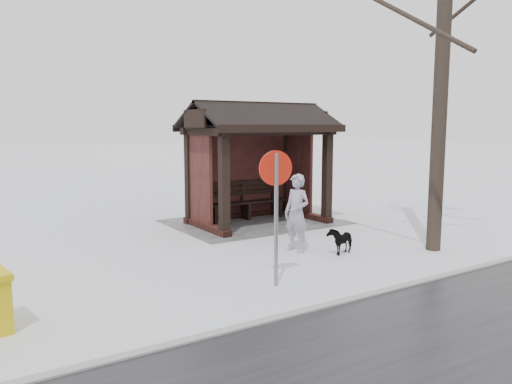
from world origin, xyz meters
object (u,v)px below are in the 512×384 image
dog (341,240)px  road_sign (276,188)px  bus_shelter (255,139)px  pedestrian (297,213)px

dog → road_sign: bearing=-84.3°
bus_shelter → dog: bus_shelter is taller
bus_shelter → road_sign: size_ratio=1.69×
bus_shelter → road_sign: bus_shelter is taller
dog → road_sign: 2.73m
bus_shelter → dog: (0.28, 3.56, -1.90)m
bus_shelter → dog: 4.04m
pedestrian → dog: size_ratio=2.45×
bus_shelter → pedestrian: bearing=72.8°
road_sign → pedestrian: bearing=-124.6°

